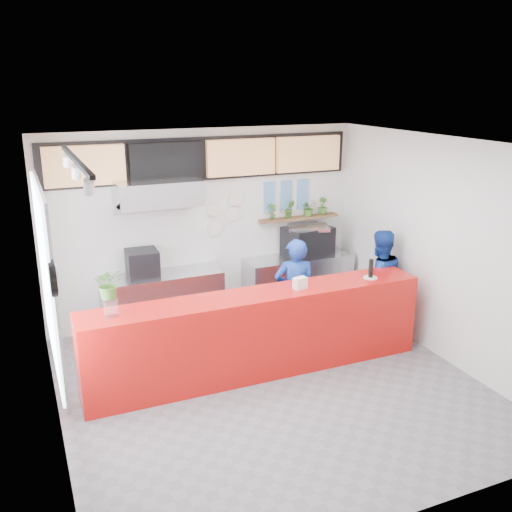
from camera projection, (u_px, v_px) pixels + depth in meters
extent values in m
plane|color=slate|center=(271.00, 386.00, 7.15)|extent=(5.00, 5.00, 0.00)
plane|color=silver|center=(273.00, 144.00, 6.27)|extent=(5.00, 5.00, 0.00)
plane|color=white|center=(205.00, 226.00, 8.91)|extent=(5.00, 0.00, 5.00)
plane|color=white|center=(48.00, 304.00, 5.77)|extent=(0.00, 5.00, 5.00)
plane|color=white|center=(440.00, 249.00, 7.65)|extent=(0.00, 5.00, 5.00)
cube|color=red|center=(258.00, 334.00, 7.34)|extent=(4.50, 0.60, 1.10)
cube|color=beige|center=(203.00, 155.00, 8.58)|extent=(5.00, 0.02, 0.80)
cube|color=#B2B5BA|center=(163.00, 302.00, 8.66)|extent=(1.80, 0.60, 0.90)
cube|color=black|center=(142.00, 264.00, 8.36)|extent=(0.47, 0.47, 0.40)
cube|color=#B2B5BA|center=(158.00, 192.00, 8.11)|extent=(1.20, 0.70, 0.35)
cube|color=#B2B5BA|center=(159.00, 206.00, 8.17)|extent=(1.20, 0.69, 0.31)
cube|color=#B2B5BA|center=(298.00, 282.00, 9.52)|extent=(1.80, 0.60, 0.90)
cube|color=black|center=(308.00, 241.00, 9.38)|extent=(0.82, 0.65, 0.48)
cube|color=#B9BDC1|center=(308.00, 227.00, 9.31)|extent=(0.78, 0.67, 0.06)
cube|color=brown|center=(299.00, 218.00, 9.42)|extent=(1.40, 0.18, 0.04)
cube|color=tan|center=(85.00, 166.00, 7.84)|extent=(1.10, 0.10, 0.55)
cube|color=black|center=(167.00, 161.00, 8.28)|extent=(1.10, 0.10, 0.55)
cube|color=tan|center=(241.00, 157.00, 8.71)|extent=(1.10, 0.10, 0.55)
cube|color=tan|center=(308.00, 154.00, 9.15)|extent=(1.10, 0.10, 0.55)
cube|color=black|center=(204.00, 159.00, 8.57)|extent=(4.80, 0.04, 0.65)
cube|color=silver|center=(47.00, 276.00, 5.99)|extent=(0.04, 2.20, 1.90)
cube|color=#B2B5BA|center=(49.00, 276.00, 6.00)|extent=(0.03, 2.30, 2.00)
cylinder|color=black|center=(53.00, 280.00, 4.84)|extent=(0.05, 0.30, 0.30)
cylinder|color=white|center=(57.00, 279.00, 4.85)|extent=(0.02, 0.26, 0.26)
cube|color=black|center=(75.00, 159.00, 5.50)|extent=(0.05, 2.40, 0.04)
cylinder|color=silver|center=(214.00, 210.00, 8.87)|extent=(0.24, 0.03, 0.24)
cylinder|color=silver|center=(232.00, 214.00, 9.01)|extent=(0.24, 0.03, 0.24)
cylinder|color=silver|center=(215.00, 228.00, 8.96)|extent=(0.24, 0.03, 0.24)
cylinder|color=silver|center=(235.00, 198.00, 8.96)|extent=(0.24, 0.03, 0.24)
cube|color=#598CBF|center=(270.00, 189.00, 9.16)|extent=(0.20, 0.02, 0.25)
cube|color=#598CBF|center=(286.00, 188.00, 9.27)|extent=(0.20, 0.02, 0.25)
cube|color=#598CBF|center=(303.00, 187.00, 9.39)|extent=(0.20, 0.02, 0.25)
cube|color=#598CBF|center=(270.00, 205.00, 9.23)|extent=(0.20, 0.02, 0.25)
cube|color=#598CBF|center=(286.00, 203.00, 9.35)|extent=(0.20, 0.02, 0.25)
cube|color=#598CBF|center=(302.00, 202.00, 9.46)|extent=(0.20, 0.02, 0.25)
imported|color=navy|center=(295.00, 293.00, 8.05)|extent=(0.67, 0.54, 1.59)
imported|color=navy|center=(378.00, 282.00, 8.52)|extent=(0.81, 0.66, 1.59)
imported|color=#3C6A25|center=(272.00, 211.00, 9.20)|extent=(0.14, 0.10, 0.27)
imported|color=#3C6A25|center=(290.00, 209.00, 9.31)|extent=(0.20, 0.18, 0.30)
imported|color=#3C6A25|center=(309.00, 208.00, 9.45)|extent=(0.28, 0.25, 0.28)
imported|color=#3C6A25|center=(323.00, 206.00, 9.54)|extent=(0.18, 0.16, 0.29)
cylinder|color=white|center=(111.00, 308.00, 6.45)|extent=(0.21, 0.21, 0.20)
imported|color=#3C6A25|center=(109.00, 284.00, 6.37)|extent=(0.33, 0.29, 0.36)
cube|color=white|center=(300.00, 283.00, 7.34)|extent=(0.19, 0.14, 0.15)
cylinder|color=white|center=(370.00, 278.00, 7.75)|extent=(0.24, 0.24, 0.01)
cylinder|color=black|center=(371.00, 268.00, 7.71)|extent=(0.08, 0.08, 0.25)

